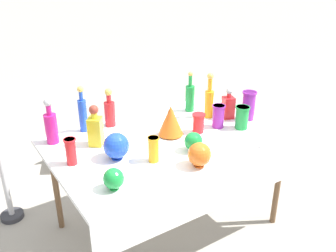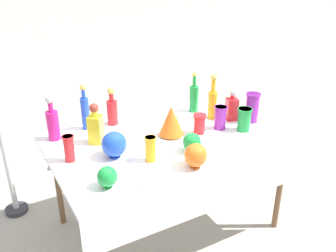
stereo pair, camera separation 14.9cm
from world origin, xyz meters
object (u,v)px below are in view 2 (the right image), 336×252
(slender_vase_4, at_px, (244,119))
(fluted_vase_0, at_px, (171,120))
(round_bowl_0, at_px, (196,155))
(tall_bottle_3, at_px, (53,122))
(square_decanter_1, at_px, (232,108))
(slender_vase_1, at_px, (69,148))
(slender_vase_3, at_px, (220,117))
(slender_vase_5, at_px, (252,107))
(slender_vase_0, at_px, (150,148))
(round_bowl_3, at_px, (114,144))
(tall_bottle_0, at_px, (213,101))
(round_bowl_1, at_px, (107,177))
(cardboard_box_behind_left, at_px, (88,150))
(slender_vase_2, at_px, (199,123))
(tall_bottle_4, at_px, (85,110))
(tall_bottle_1, at_px, (112,110))
(tall_bottle_2, at_px, (194,97))
(round_bowl_2, at_px, (192,142))
(square_decanter_0, at_px, (95,126))

(slender_vase_4, relative_size, fluted_vase_0, 0.76)
(round_bowl_0, bearing_deg, tall_bottle_3, 129.36)
(square_decanter_1, distance_m, slender_vase_1, 1.28)
(slender_vase_1, distance_m, slender_vase_3, 1.11)
(slender_vase_4, distance_m, slender_vase_5, 0.18)
(slender_vase_0, relative_size, slender_vase_3, 0.95)
(round_bowl_3, bearing_deg, tall_bottle_0, 12.07)
(slender_vase_1, xyz_separation_m, round_bowl_1, (0.10, -0.39, -0.03))
(cardboard_box_behind_left, bearing_deg, slender_vase_2, -69.71)
(tall_bottle_4, relative_size, round_bowl_0, 2.24)
(slender_vase_4, bearing_deg, round_bowl_3, 173.88)
(slender_vase_2, relative_size, fluted_vase_0, 0.63)
(slender_vase_5, relative_size, round_bowl_3, 1.31)
(round_bowl_1, distance_m, round_bowl_3, 0.34)
(tall_bottle_4, relative_size, round_bowl_1, 2.73)
(slender_vase_5, distance_m, fluted_vase_0, 0.67)
(tall_bottle_1, height_order, tall_bottle_2, tall_bottle_2)
(fluted_vase_0, distance_m, round_bowl_1, 0.74)
(tall_bottle_2, distance_m, round_bowl_1, 1.22)
(tall_bottle_3, relative_size, cardboard_box_behind_left, 0.66)
(round_bowl_2, bearing_deg, square_decanter_1, 27.38)
(cardboard_box_behind_left, bearing_deg, tall_bottle_1, -91.19)
(tall_bottle_0, bearing_deg, round_bowl_0, -133.12)
(slender_vase_0, relative_size, slender_vase_1, 0.96)
(slender_vase_2, xyz_separation_m, slender_vase_3, (0.18, -0.01, 0.01))
(slender_vase_1, height_order, slender_vase_5, slender_vase_5)
(square_decanter_0, relative_size, slender_vase_5, 1.27)
(tall_bottle_1, bearing_deg, round_bowl_2, -66.47)
(tall_bottle_1, distance_m, tall_bottle_3, 0.45)
(slender_vase_0, bearing_deg, fluted_vase_0, 40.06)
(tall_bottle_1, relative_size, fluted_vase_0, 1.30)
(tall_bottle_2, distance_m, round_bowl_0, 0.88)
(tall_bottle_0, bearing_deg, fluted_vase_0, -166.20)
(square_decanter_1, bearing_deg, slender_vase_3, -152.97)
(round_bowl_0, bearing_deg, slender_vase_0, 135.02)
(slender_vase_0, height_order, fluted_vase_0, fluted_vase_0)
(tall_bottle_1, distance_m, fluted_vase_0, 0.48)
(slender_vase_3, relative_size, round_bowl_3, 1.01)
(tall_bottle_1, height_order, round_bowl_1, tall_bottle_1)
(square_decanter_0, relative_size, slender_vase_2, 2.01)
(square_decanter_1, bearing_deg, slender_vase_2, -167.47)
(tall_bottle_0, height_order, slender_vase_3, tall_bottle_0)
(slender_vase_4, bearing_deg, tall_bottle_3, 156.53)
(cardboard_box_behind_left, bearing_deg, slender_vase_1, -110.97)
(square_decanter_0, height_order, round_bowl_1, square_decanter_0)
(slender_vase_2, relative_size, slender_vase_4, 0.84)
(slender_vase_2, distance_m, round_bowl_3, 0.67)
(tall_bottle_2, height_order, square_decanter_1, tall_bottle_2)
(round_bowl_0, bearing_deg, square_decanter_0, 124.52)
(slender_vase_1, relative_size, slender_vase_2, 1.21)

